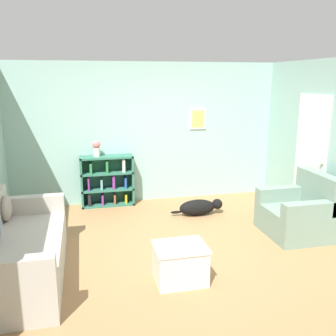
{
  "coord_description": "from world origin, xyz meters",
  "views": [
    {
      "loc": [
        -1.17,
        -4.67,
        2.29
      ],
      "look_at": [
        0.0,
        0.4,
        1.05
      ],
      "focal_mm": 40.0,
      "sensor_mm": 36.0,
      "label": 1
    }
  ],
  "objects_px": {
    "vase": "(96,148)",
    "couch": "(16,252)",
    "bookshelf": "(107,181)",
    "dog": "(199,207)",
    "recliner_chair": "(300,213)",
    "coffee_table": "(180,262)"
  },
  "relations": [
    {
      "from": "vase",
      "to": "couch",
      "type": "bearing_deg",
      "value": -113.93
    },
    {
      "from": "bookshelf",
      "to": "dog",
      "type": "bearing_deg",
      "value": -31.1
    },
    {
      "from": "bookshelf",
      "to": "recliner_chair",
      "type": "height_order",
      "value": "recliner_chair"
    },
    {
      "from": "bookshelf",
      "to": "dog",
      "type": "height_order",
      "value": "bookshelf"
    },
    {
      "from": "couch",
      "to": "dog",
      "type": "xyz_separation_m",
      "value": [
        2.73,
        1.51,
        -0.18
      ]
    },
    {
      "from": "coffee_table",
      "to": "dog",
      "type": "height_order",
      "value": "coffee_table"
    },
    {
      "from": "couch",
      "to": "bookshelf",
      "type": "xyz_separation_m",
      "value": [
        1.23,
        2.41,
        0.13
      ]
    },
    {
      "from": "bookshelf",
      "to": "couch",
      "type": "bearing_deg",
      "value": -116.98
    },
    {
      "from": "recliner_chair",
      "to": "vase",
      "type": "distance_m",
      "value": 3.58
    },
    {
      "from": "coffee_table",
      "to": "dog",
      "type": "relative_size",
      "value": 0.65
    },
    {
      "from": "dog",
      "to": "vase",
      "type": "distance_m",
      "value": 2.11
    },
    {
      "from": "couch",
      "to": "vase",
      "type": "xyz_separation_m",
      "value": [
        1.06,
        2.39,
        0.77
      ]
    },
    {
      "from": "recliner_chair",
      "to": "vase",
      "type": "bearing_deg",
      "value": 145.44
    },
    {
      "from": "couch",
      "to": "vase",
      "type": "height_order",
      "value": "vase"
    },
    {
      "from": "recliner_chair",
      "to": "vase",
      "type": "relative_size",
      "value": 3.32
    },
    {
      "from": "bookshelf",
      "to": "dog",
      "type": "relative_size",
      "value": 1.04
    },
    {
      "from": "couch",
      "to": "bookshelf",
      "type": "bearing_deg",
      "value": 63.02
    },
    {
      "from": "couch",
      "to": "coffee_table",
      "type": "bearing_deg",
      "value": -15.35
    },
    {
      "from": "bookshelf",
      "to": "dog",
      "type": "distance_m",
      "value": 1.78
    },
    {
      "from": "couch",
      "to": "dog",
      "type": "height_order",
      "value": "couch"
    },
    {
      "from": "bookshelf",
      "to": "coffee_table",
      "type": "bearing_deg",
      "value": -77.97
    },
    {
      "from": "vase",
      "to": "coffee_table",
      "type": "bearing_deg",
      "value": -74.77
    }
  ]
}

